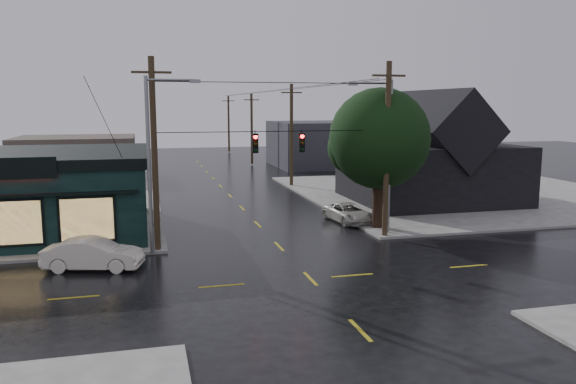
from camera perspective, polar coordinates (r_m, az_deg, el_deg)
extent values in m
plane|color=black|center=(25.47, 2.29, -8.80)|extent=(160.00, 160.00, 0.00)
cube|color=slate|center=(51.56, 17.37, -0.09)|extent=(28.00, 28.00, 0.15)
cube|color=black|center=(37.51, -26.54, -0.48)|extent=(16.00, 12.00, 4.20)
cube|color=black|center=(37.23, -26.80, 3.17)|extent=(16.30, 12.30, 0.60)
cube|color=black|center=(46.18, 14.17, 1.96)|extent=(12.00, 11.00, 4.50)
cylinder|color=black|center=(35.31, 9.15, -0.23)|extent=(0.70, 0.70, 4.14)
sphere|color=black|center=(34.94, 9.29, 5.40)|extent=(6.21, 6.21, 6.21)
cylinder|color=black|center=(30.59, -1.16, 6.18)|extent=(13.00, 0.04, 0.04)
cube|color=#40332E|center=(63.86, -20.69, 3.32)|extent=(12.00, 10.00, 4.40)
cube|color=#2C2D32|center=(72.18, 4.21, 4.92)|extent=(14.00, 12.00, 5.60)
imported|color=silver|center=(28.16, -19.20, -5.99)|extent=(4.79, 2.64, 1.50)
imported|color=#B4B2A6|center=(37.47, 6.18, -2.13)|extent=(2.60, 4.69, 1.24)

